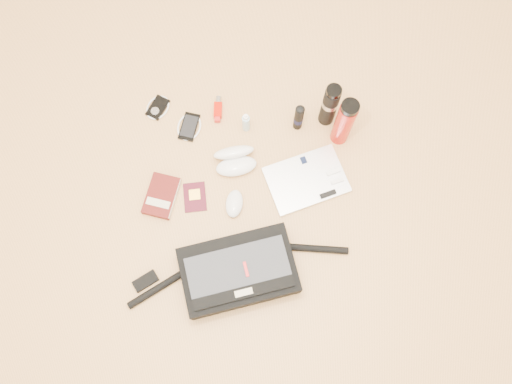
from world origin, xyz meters
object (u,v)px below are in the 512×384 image
at_px(laptop, 307,180).
at_px(book, 162,196).
at_px(thermos_black, 330,105).
at_px(messenger_bag, 238,271).
at_px(thermos_red, 344,122).

height_order(laptop, book, book).
relative_size(laptop, thermos_black, 1.49).
bearing_deg(laptop, thermos_black, 52.06).
height_order(messenger_bag, thermos_black, thermos_black).
height_order(messenger_bag, thermos_red, thermos_red).
relative_size(laptop, thermos_red, 1.32).
bearing_deg(book, thermos_black, 41.38).
distance_m(messenger_bag, thermos_black, 0.78).
distance_m(thermos_black, thermos_red, 0.10).
height_order(thermos_black, thermos_red, thermos_red).
bearing_deg(laptop, messenger_bag, -146.11).
relative_size(messenger_bag, thermos_red, 2.93).
distance_m(laptop, thermos_red, 0.28).
distance_m(messenger_bag, book, 0.46).
bearing_deg(book, thermos_red, 34.18).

